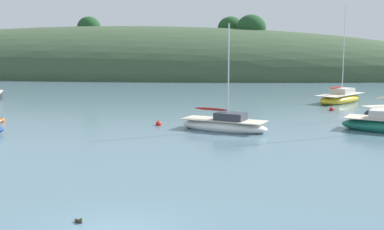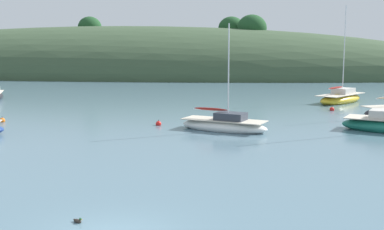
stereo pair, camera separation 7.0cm
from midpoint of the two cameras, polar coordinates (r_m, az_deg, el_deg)
The scene contains 7 objects.
far_shoreline_hill at distance 103.00m, azimuth -9.12°, elevation 4.63°, with size 150.00×36.00×22.33m.
sailboat_red_portside at distance 55.67m, azimuth 17.06°, elevation 1.89°, with size 6.61×7.77×10.77m.
sailboat_navy_dinghy at distance 35.74m, azimuth 3.86°, elevation -1.17°, with size 7.05×4.36×7.98m.
mooring_buoy_channel at distance 48.46m, azimuth 16.10°, elevation 0.64°, with size 0.44×0.44×0.54m.
mooring_buoy_inner at distance 38.06m, azimuth -3.89°, elevation -1.03°, with size 0.44×0.44×0.54m.
mooring_buoy_outer at distance 42.58m, azimuth -21.28°, elevation -0.59°, with size 0.44×0.44×0.54m.
duck_lone_right at distance 17.99m, azimuth -13.11°, elevation -12.00°, with size 0.41×0.32×0.24m.
Camera 2 is at (4.58, -14.50, 6.19)m, focal length 45.55 mm.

